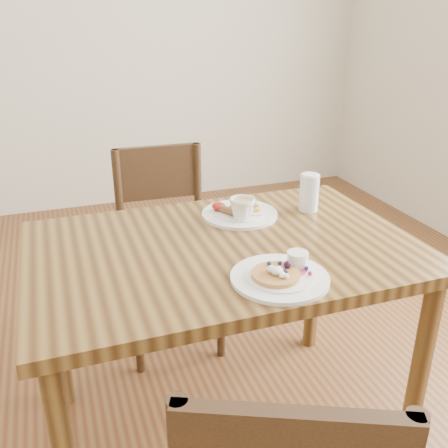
# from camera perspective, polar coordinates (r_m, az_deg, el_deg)

# --- Properties ---
(ground) EXTENTS (5.00, 5.00, 0.00)m
(ground) POSITION_cam_1_polar(r_m,az_deg,el_deg) (2.01, -0.00, -22.05)
(ground) COLOR #582D19
(ground) RESTS_ON ground
(dining_table) EXTENTS (1.20, 0.80, 0.75)m
(dining_table) POSITION_cam_1_polar(r_m,az_deg,el_deg) (1.61, -0.00, -5.53)
(dining_table) COLOR brown
(dining_table) RESTS_ON ground
(chair_far) EXTENTS (0.44, 0.44, 0.88)m
(chair_far) POSITION_cam_1_polar(r_m,az_deg,el_deg) (2.22, -6.60, -1.73)
(chair_far) COLOR #392815
(chair_far) RESTS_ON ground
(pancake_plate) EXTENTS (0.27, 0.27, 0.06)m
(pancake_plate) POSITION_cam_1_polar(r_m,az_deg,el_deg) (1.37, 6.54, -5.79)
(pancake_plate) COLOR white
(pancake_plate) RESTS_ON dining_table
(breakfast_plate) EXTENTS (0.27, 0.27, 0.04)m
(breakfast_plate) POSITION_cam_1_polar(r_m,az_deg,el_deg) (1.77, 1.68, 1.27)
(breakfast_plate) COLOR white
(breakfast_plate) RESTS_ON dining_table
(teacup_saucer) EXTENTS (0.14, 0.14, 0.09)m
(teacup_saucer) POSITION_cam_1_polar(r_m,az_deg,el_deg) (1.71, 2.10, 1.40)
(teacup_saucer) COLOR white
(teacup_saucer) RESTS_ON dining_table
(water_glass) EXTENTS (0.07, 0.07, 0.14)m
(water_glass) POSITION_cam_1_polar(r_m,az_deg,el_deg) (1.83, 9.70, 3.55)
(water_glass) COLOR silver
(water_glass) RESTS_ON dining_table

